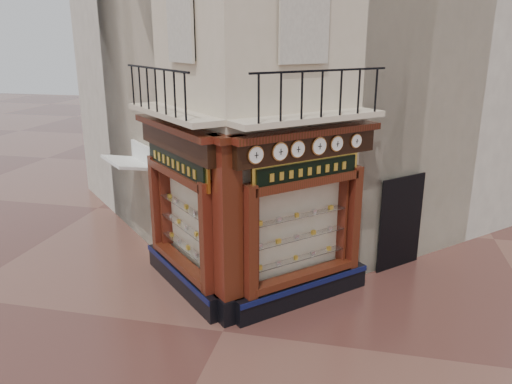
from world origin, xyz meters
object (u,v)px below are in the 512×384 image
(awning, at_px, (134,250))
(clock_f, at_px, (356,141))
(clock_a, at_px, (256,155))
(corner_pilaster, at_px, (228,234))
(clock_c, at_px, (297,149))
(signboard_left, at_px, (176,163))
(clock_d, at_px, (319,146))
(clock_e, at_px, (337,144))
(signboard_right, at_px, (308,171))
(clock_b, at_px, (280,152))

(awning, bearing_deg, clock_f, -145.63)
(clock_a, bearing_deg, corner_pilaster, 132.77)
(clock_c, bearing_deg, clock_a, -180.00)
(signboard_left, bearing_deg, clock_d, -134.02)
(clock_e, relative_size, signboard_right, 0.17)
(clock_c, height_order, signboard_left, clock_c)
(clock_a, distance_m, signboard_right, 1.46)
(clock_c, bearing_deg, clock_b, -180.00)
(clock_a, relative_size, clock_b, 0.94)
(clock_c, distance_m, clock_d, 0.55)
(clock_a, xyz_separation_m, awning, (-4.21, 2.94, -3.62))
(clock_e, bearing_deg, clock_b, 180.00)
(clock_e, bearing_deg, clock_c, 180.00)
(clock_b, distance_m, clock_f, 2.00)
(clock_f, distance_m, awning, 7.12)
(corner_pilaster, xyz_separation_m, signboard_right, (1.46, 1.01, 1.15))
(awning, relative_size, signboard_right, 0.82)
(clock_b, xyz_separation_m, signboard_left, (-2.44, 0.64, -0.52))
(clock_d, height_order, clock_f, clock_d)
(clock_b, relative_size, awning, 0.23)
(corner_pilaster, bearing_deg, clock_d, -12.44)
(clock_a, distance_m, signboard_left, 2.35)
(signboard_right, bearing_deg, clock_f, -5.22)
(clock_d, bearing_deg, signboard_right, 149.32)
(signboard_left, bearing_deg, clock_a, -161.90)
(clock_c, xyz_separation_m, signboard_right, (0.18, 0.34, -0.52))
(clock_f, bearing_deg, awning, 124.37)
(clock_a, relative_size, clock_d, 0.93)
(clock_a, distance_m, clock_b, 0.56)
(clock_d, relative_size, clock_f, 1.23)
(clock_a, bearing_deg, clock_e, 0.00)
(corner_pilaster, bearing_deg, clock_a, -47.23)
(clock_e, height_order, awning, clock_e)
(clock_a, bearing_deg, clock_c, 0.00)
(signboard_left, bearing_deg, corner_pilaster, -169.75)
(clock_d, bearing_deg, clock_c, 180.00)
(corner_pilaster, xyz_separation_m, clock_e, (2.01, 1.40, 1.67))
(corner_pilaster, distance_m, clock_c, 2.21)
(corner_pilaster, height_order, signboard_left, corner_pilaster)
(corner_pilaster, relative_size, clock_d, 10.32)
(clock_f, bearing_deg, clock_d, -180.00)
(clock_a, height_order, clock_f, clock_a)
(clock_b, bearing_deg, signboard_right, 7.94)
(awning, xyz_separation_m, signboard_right, (5.09, -1.91, 3.10))
(signboard_right, bearing_deg, clock_e, -9.47)
(clock_a, distance_m, clock_f, 2.56)
(clock_f, bearing_deg, corner_pilaster, 171.79)
(clock_a, relative_size, awning, 0.22)
(signboard_right, bearing_deg, signboard_left, 135.00)
(clock_c, bearing_deg, signboard_right, 16.88)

